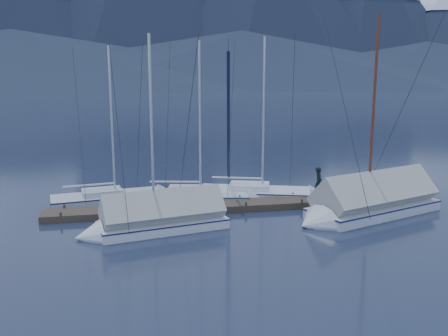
% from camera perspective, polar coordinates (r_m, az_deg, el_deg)
% --- Properties ---
extents(ground, '(1000.00, 1000.00, 0.00)m').
position_cam_1_polar(ground, '(22.83, 1.01, -6.37)').
color(ground, '#151D31').
rests_on(ground, ground).
extents(mountain_range, '(877.00, 584.00, 150.50)m').
position_cam_1_polar(mountain_range, '(395.23, -10.72, 18.34)').
color(mountain_range, '#475675').
rests_on(mountain_range, ground).
extents(dock, '(18.00, 1.50, 0.54)m').
position_cam_1_polar(dock, '(24.67, 0.00, -4.77)').
color(dock, '#382D23').
rests_on(dock, ground).
extents(mooring_posts, '(15.12, 1.52, 0.35)m').
position_cam_1_polar(mooring_posts, '(24.52, -1.15, -4.29)').
color(mooring_posts, '#382D23').
rests_on(mooring_posts, ground).
extents(sailboat_open_left, '(7.20, 3.27, 9.22)m').
position_cam_1_polar(sailboat_open_left, '(27.00, -11.92, -3.51)').
color(sailboat_open_left, silver).
rests_on(sailboat_open_left, ground).
extents(sailboat_open_mid, '(7.47, 3.63, 9.52)m').
position_cam_1_polar(sailboat_open_mid, '(26.40, -1.73, -3.59)').
color(sailboat_open_mid, silver).
rests_on(sailboat_open_mid, ground).
extents(sailboat_open_right, '(7.68, 4.35, 9.80)m').
position_cam_1_polar(sailboat_open_right, '(27.17, 5.72, -3.21)').
color(sailboat_open_right, silver).
rests_on(sailboat_open_right, ground).
extents(sailboat_covered_near, '(8.61, 5.09, 10.72)m').
position_cam_1_polar(sailboat_covered_near, '(24.51, 16.63, -4.32)').
color(sailboat_covered_near, silver).
rests_on(sailboat_covered_near, ground).
extents(sailboat_covered_far, '(6.98, 3.34, 9.41)m').
position_cam_1_polar(sailboat_covered_far, '(21.47, -8.73, -6.35)').
color(sailboat_covered_far, white).
rests_on(sailboat_covered_far, ground).
extents(person, '(0.59, 0.70, 1.65)m').
position_cam_1_polar(person, '(26.18, 11.31, -1.68)').
color(person, black).
rests_on(person, dock).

